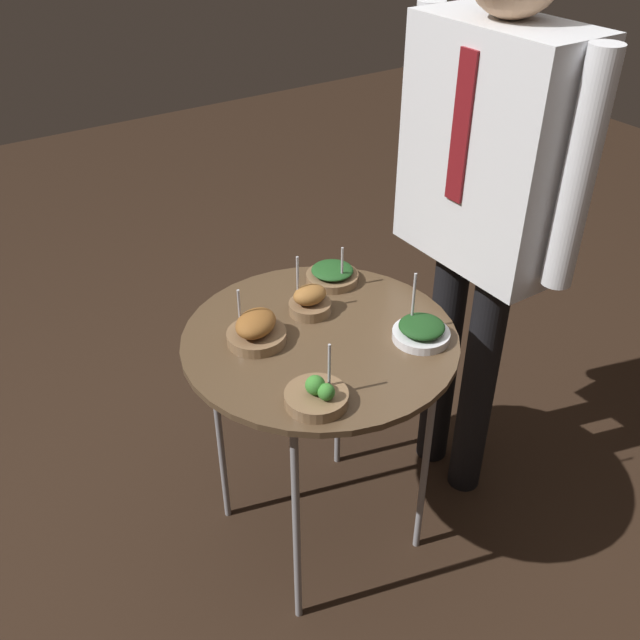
{
  "coord_description": "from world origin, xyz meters",
  "views": [
    {
      "loc": [
        1.23,
        -0.82,
        1.81
      ],
      "look_at": [
        0.0,
        0.0,
        0.8
      ],
      "focal_mm": 40.0,
      "sensor_mm": 36.0,
      "label": 1
    }
  ],
  "objects_px": {
    "bowl_broccoli_mid_right": "(317,395)",
    "bowl_spinach_mid_left": "(421,331)",
    "waiter_figure": "(487,178)",
    "serving_cart": "(320,352)",
    "bowl_spinach_back_right": "(332,274)",
    "bowl_roast_far_rim": "(310,301)",
    "bowl_roast_near_rim": "(256,330)"
  },
  "relations": [
    {
      "from": "bowl_broccoli_mid_right",
      "to": "waiter_figure",
      "type": "height_order",
      "value": "waiter_figure"
    },
    {
      "from": "bowl_broccoli_mid_right",
      "to": "bowl_spinach_mid_left",
      "type": "relative_size",
      "value": 0.85
    },
    {
      "from": "bowl_broccoli_mid_right",
      "to": "waiter_figure",
      "type": "bearing_deg",
      "value": 106.34
    },
    {
      "from": "waiter_figure",
      "to": "bowl_spinach_back_right",
      "type": "bearing_deg",
      "value": -123.44
    },
    {
      "from": "bowl_roast_far_rim",
      "to": "bowl_roast_near_rim",
      "type": "bearing_deg",
      "value": -78.63
    },
    {
      "from": "bowl_broccoli_mid_right",
      "to": "bowl_roast_far_rim",
      "type": "xyz_separation_m",
      "value": [
        -0.32,
        0.19,
        0.01
      ]
    },
    {
      "from": "bowl_broccoli_mid_right",
      "to": "bowl_roast_far_rim",
      "type": "relative_size",
      "value": 0.86
    },
    {
      "from": "bowl_roast_far_rim",
      "to": "waiter_figure",
      "type": "relative_size",
      "value": 0.1
    },
    {
      "from": "bowl_roast_near_rim",
      "to": "waiter_figure",
      "type": "bearing_deg",
      "value": 82.48
    },
    {
      "from": "serving_cart",
      "to": "bowl_roast_near_rim",
      "type": "relative_size",
      "value": 4.81
    },
    {
      "from": "bowl_broccoli_mid_right",
      "to": "bowl_roast_near_rim",
      "type": "height_order",
      "value": "bowl_roast_near_rim"
    },
    {
      "from": "bowl_spinach_back_right",
      "to": "serving_cart",
      "type": "bearing_deg",
      "value": -41.06
    },
    {
      "from": "bowl_broccoli_mid_right",
      "to": "bowl_spinach_mid_left",
      "type": "distance_m",
      "value": 0.36
    },
    {
      "from": "bowl_broccoli_mid_right",
      "to": "waiter_figure",
      "type": "relative_size",
      "value": 0.09
    },
    {
      "from": "serving_cart",
      "to": "bowl_spinach_back_right",
      "type": "xyz_separation_m",
      "value": [
        -0.21,
        0.18,
        0.07
      ]
    },
    {
      "from": "serving_cart",
      "to": "waiter_figure",
      "type": "relative_size",
      "value": 0.45
    },
    {
      "from": "bowl_roast_far_rim",
      "to": "waiter_figure",
      "type": "distance_m",
      "value": 0.57
    },
    {
      "from": "bowl_roast_far_rim",
      "to": "bowl_spinach_mid_left",
      "type": "distance_m",
      "value": 0.31
    },
    {
      "from": "bowl_roast_far_rim",
      "to": "bowl_spinach_back_right",
      "type": "relative_size",
      "value": 1.13
    },
    {
      "from": "bowl_spinach_back_right",
      "to": "bowl_roast_near_rim",
      "type": "bearing_deg",
      "value": -67.38
    },
    {
      "from": "serving_cart",
      "to": "bowl_roast_far_rim",
      "type": "distance_m",
      "value": 0.14
    },
    {
      "from": "bowl_roast_far_rim",
      "to": "bowl_roast_near_rim",
      "type": "height_order",
      "value": "bowl_roast_far_rim"
    },
    {
      "from": "bowl_broccoli_mid_right",
      "to": "bowl_roast_far_rim",
      "type": "bearing_deg",
      "value": 149.55
    },
    {
      "from": "bowl_spinach_back_right",
      "to": "bowl_roast_far_rim",
      "type": "bearing_deg",
      "value": -55.02
    },
    {
      "from": "bowl_roast_near_rim",
      "to": "bowl_roast_far_rim",
      "type": "bearing_deg",
      "value": 101.37
    },
    {
      "from": "bowl_roast_far_rim",
      "to": "bowl_spinach_back_right",
      "type": "distance_m",
      "value": 0.17
    },
    {
      "from": "serving_cart",
      "to": "waiter_figure",
      "type": "xyz_separation_m",
      "value": [
        0.02,
        0.51,
        0.37
      ]
    },
    {
      "from": "bowl_broccoli_mid_right",
      "to": "bowl_spinach_back_right",
      "type": "xyz_separation_m",
      "value": [
        -0.42,
        0.33,
        -0.0
      ]
    },
    {
      "from": "bowl_broccoli_mid_right",
      "to": "bowl_spinach_back_right",
      "type": "distance_m",
      "value": 0.53
    },
    {
      "from": "bowl_roast_far_rim",
      "to": "bowl_spinach_mid_left",
      "type": "height_order",
      "value": "bowl_spinach_mid_left"
    },
    {
      "from": "bowl_spinach_mid_left",
      "to": "waiter_figure",
      "type": "relative_size",
      "value": 0.1
    },
    {
      "from": "bowl_roast_far_rim",
      "to": "serving_cart",
      "type": "bearing_deg",
      "value": -19.85
    }
  ]
}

